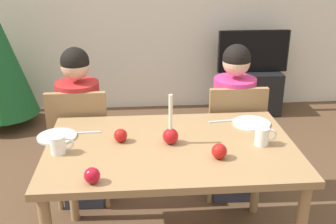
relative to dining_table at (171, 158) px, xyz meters
The scene contains 17 objects.
dining_table is the anchor object (origin of this frame).
chair_left 0.86m from the dining_table, 134.09° to the left, with size 0.40×0.40×0.90m.
chair_right 0.81m from the dining_table, 50.11° to the left, with size 0.40×0.40×0.90m.
person_left_child 0.87m from the dining_table, 132.60° to the left, with size 0.30×0.30×1.17m.
person_right_child 0.82m from the dining_table, 51.57° to the left, with size 0.30×0.30×1.17m.
tv_stand 2.59m from the dining_table, 64.22° to the left, with size 0.64×0.40×0.48m, color black.
tv 2.56m from the dining_table, 64.23° to the left, with size 0.79×0.05×0.46m.
candle_centerpiece 0.15m from the dining_table, 78.49° to the left, with size 0.09×0.09×0.29m.
plate_left 0.68m from the dining_table, 167.07° to the left, with size 0.23×0.23×0.01m, color silver.
plate_right 0.60m from the dining_table, 25.50° to the left, with size 0.23×0.23×0.01m, color silver.
mug_left 0.63m from the dining_table, behind, with size 0.13×0.08×0.10m.
mug_right 0.53m from the dining_table, ahead, with size 0.12×0.08×0.10m.
fork_left 0.54m from the dining_table, 158.32° to the left, with size 0.18×0.01×0.01m, color silver.
fork_right 0.47m from the dining_table, 40.51° to the left, with size 0.18×0.01×0.01m, color silver.
apple_near_candle 0.56m from the dining_table, 137.73° to the right, with size 0.08×0.08×0.08m, color red.
apple_by_left_plate 0.32m from the dining_table, 36.04° to the right, with size 0.08×0.08×0.08m, color #B41714.
apple_by_right_mug 0.31m from the dining_table, 166.84° to the left, with size 0.08×0.08×0.08m, color #B01514.
Camera 1 is at (-0.18, -2.08, 1.79)m, focal length 44.28 mm.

